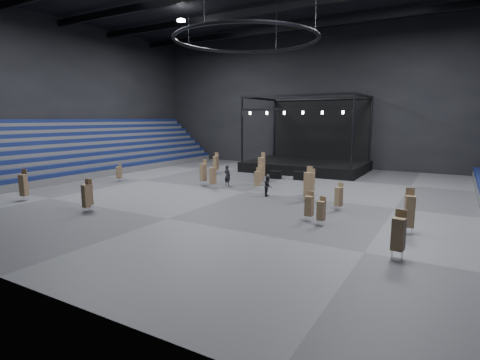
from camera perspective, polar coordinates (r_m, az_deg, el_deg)
The scene contains 28 objects.
floor at distance 33.44m, azimuth 0.87°, elevation -1.80°, with size 50.00×50.00×0.00m, color #4D4D4F.
wall_back at distance 52.22m, azimuth 12.44°, elevation 11.93°, with size 50.00×0.20×18.00m, color black.
wall_left at distance 50.05m, azimuth -25.52°, elevation 11.37°, with size 0.20×42.00×18.00m, color black.
bleachers_left at distance 48.55m, azimuth -23.53°, elevation 2.98°, with size 7.20×40.00×6.40m.
stage at distance 47.91m, azimuth 10.39°, elevation 3.19°, with size 14.00×10.00×9.20m.
truss_ring at distance 33.44m, azimuth 0.93°, elevation 20.62°, with size 12.30×12.30×5.15m.
flight_case_left at distance 42.84m, azimuth 3.12°, elevation 1.25°, with size 1.32×0.66×0.88m, color black.
flight_case_mid at distance 40.88m, azimuth 5.44°, elevation 0.80°, with size 1.25×0.63×0.83m, color black.
flight_case_right at distance 40.26m, azimuth 9.20°, elevation 0.65°, with size 1.38×0.69×0.92m, color black.
chair_stack_0 at distance 32.18m, azimuth 10.80°, elevation -0.24°, with size 0.51×0.51×2.29m.
chair_stack_1 at distance 24.05m, azimuth 10.50°, elevation -3.84°, with size 0.50×0.50×1.95m.
chair_stack_2 at distance 40.61m, azimuth -17.95°, elevation 1.15°, with size 0.48×0.48×1.84m.
chair_stack_3 at distance 44.40m, azimuth -3.71°, elevation 2.66°, with size 0.51×0.51×2.51m.
chair_stack_4 at distance 34.10m, azimuth 2.71°, elevation 0.28°, with size 0.48×0.48×2.05m.
chair_stack_5 at distance 39.01m, azimuth 3.30°, elevation 2.06°, with size 0.70×0.70×2.99m.
chair_stack_6 at distance 28.09m, azimuth -22.42°, elevation -2.19°, with size 0.44×0.44×2.34m.
chair_stack_7 at distance 35.03m, azimuth -4.15°, elevation 0.71°, with size 0.63×0.63×2.33m.
chair_stack_8 at distance 36.75m, azimuth -5.60°, elevation 1.25°, with size 0.65×0.65×2.52m.
chair_stack_9 at distance 34.24m, azimuth -30.11°, elevation -0.60°, with size 0.61×0.61×2.54m.
chair_stack_10 at distance 23.30m, azimuth 12.27°, elevation -4.53°, with size 0.49×0.49×1.81m.
chair_stack_11 at distance 23.15m, azimuth 24.42°, elevation -4.27°, with size 0.62×0.62×2.65m.
chair_stack_12 at distance 28.55m, azimuth -22.16°, elevation -1.97°, with size 0.60×0.60×2.27m.
chair_stack_13 at distance 27.32m, azimuth 14.83°, elevation -2.40°, with size 0.56×0.56×2.01m.
chair_stack_14 at distance 18.88m, azimuth 23.02°, elevation -7.47°, with size 0.61×0.61×2.35m.
chair_stack_15 at distance 36.59m, azimuth 3.18°, elevation 1.04°, with size 0.52×0.52×2.26m.
chair_stack_16 at distance 29.80m, azimuth 10.33°, elevation -0.54°, with size 0.60×0.60×2.79m.
man_center at distance 36.19m, azimuth -1.94°, elevation 0.67°, with size 0.74×0.48×2.02m, color black.
crew_member at distance 31.54m, azimuth 4.30°, elevation -0.92°, with size 0.83×0.65×1.72m, color black.
Camera 1 is at (15.96, -28.66, 6.48)m, focal length 28.00 mm.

